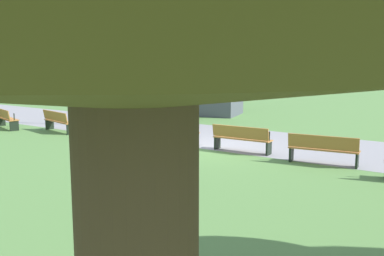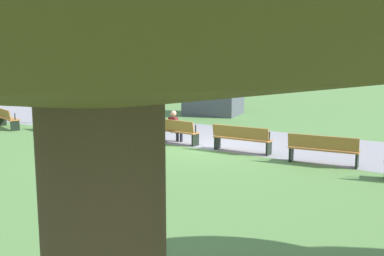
{
  "view_description": "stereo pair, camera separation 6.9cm",
  "coord_description": "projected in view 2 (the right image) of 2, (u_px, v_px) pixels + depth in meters",
  "views": [
    {
      "loc": [
        7.99,
        -12.76,
        3.04
      ],
      "look_at": [
        -0.0,
        -0.94,
        0.8
      ],
      "focal_mm": 40.97,
      "sensor_mm": 36.0,
      "label": 1
    },
    {
      "loc": [
        8.04,
        -12.73,
        3.04
      ],
      "look_at": [
        -0.0,
        -0.94,
        0.8
      ],
      "focal_mm": 40.97,
      "sensor_mm": 36.0,
      "label": 2
    }
  ],
  "objects": [
    {
      "name": "bench_4",
      "position": [
        173.0,
        130.0,
        15.96
      ],
      "size": [
        2.01,
        0.55,
        0.89
      ],
      "rotation": [
        0.0,
        0.0,
        -0.04
      ],
      "color": "#B27538",
      "rests_on": "ground"
    },
    {
      "name": "bench_1",
      "position": [
        6.0,
        118.0,
        19.43
      ],
      "size": [
        2.05,
        1.02,
        0.89
      ],
      "rotation": [
        0.0,
        0.0,
        -0.29
      ],
      "color": "#B27538",
      "rests_on": "ground"
    },
    {
      "name": "person_seated",
      "position": [
        175.0,
        126.0,
        16.08
      ],
      "size": [
        0.33,
        0.53,
        1.2
      ],
      "rotation": [
        0.0,
        0.0,
        -0.04
      ],
      "color": "maroon",
      "rests_on": "ground"
    },
    {
      "name": "kiosk",
      "position": [
        214.0,
        86.0,
        24.1
      ],
      "size": [
        3.9,
        3.62,
        3.05
      ],
      "rotation": [
        0.0,
        0.0,
        0.22
      ],
      "color": "#4C515B",
      "rests_on": "ground"
    },
    {
      "name": "bench_2",
      "position": [
        59.0,
        121.0,
        18.48
      ],
      "size": [
        2.05,
        0.87,
        0.89
      ],
      "rotation": [
        0.0,
        0.0,
        -0.21
      ],
      "color": "#B27538",
      "rests_on": "ground"
    },
    {
      "name": "bench_5",
      "position": [
        241.0,
        138.0,
        14.4
      ],
      "size": [
        2.01,
        0.55,
        0.89
      ],
      "rotation": [
        0.0,
        0.0,
        0.04
      ],
      "color": "#B27538",
      "rests_on": "ground"
    },
    {
      "name": "bench_6",
      "position": [
        323.0,
        149.0,
        12.66
      ],
      "size": [
        2.04,
        0.72,
        0.89
      ],
      "rotation": [
        0.0,
        0.0,
        0.12
      ],
      "color": "#B27538",
      "rests_on": "ground"
    },
    {
      "name": "bench_3",
      "position": [
        114.0,
        125.0,
        17.32
      ],
      "size": [
        2.04,
        0.72,
        0.89
      ],
      "rotation": [
        0.0,
        0.0,
        -0.12
      ],
      "color": "#B27538",
      "rests_on": "ground"
    },
    {
      "name": "ground_plane",
      "position": [
        207.0,
        147.0,
        15.33
      ],
      "size": [
        120.0,
        120.0,
        0.0
      ],
      "primitive_type": "plane",
      "color": "#5B8C47"
    },
    {
      "name": "path_paving",
      "position": [
        235.0,
        138.0,
        17.01
      ],
      "size": [
        39.86,
        4.8,
        0.01
      ],
      "primitive_type": "cube",
      "color": "#939399",
      "rests_on": "ground"
    },
    {
      "name": "lamp_post",
      "position": [
        68.0,
        62.0,
        20.26
      ],
      "size": [
        0.32,
        0.32,
        4.21
      ],
      "color": "black",
      "rests_on": "ground"
    }
  ]
}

